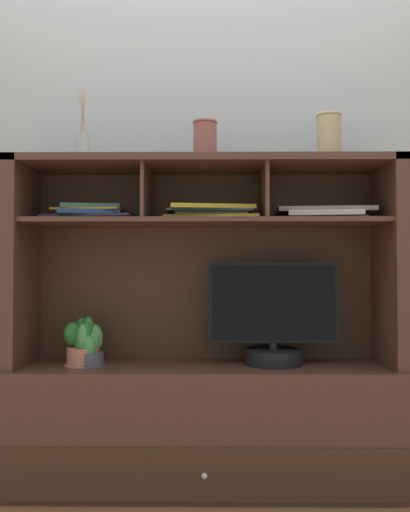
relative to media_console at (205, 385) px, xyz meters
The scene contains 12 objects.
floor_plane 0.43m from the media_console, 90.00° to the right, with size 6.00×6.00×0.02m, color brown.
back_wall 1.01m from the media_console, 90.00° to the left, with size 6.00×0.02×2.80m, color #AFB4B7.
media_console is the anchor object (origin of this frame).
tv_monitor 0.40m from the media_console, ahead, with size 0.56×0.25×0.44m.
potted_orchid 0.55m from the media_console, behind, with size 0.16×0.16×0.21m.
potted_fern 0.52m from the media_console, behind, with size 0.13×0.13×0.18m.
magazine_stack_left 0.74m from the media_console, 25.47° to the left, with size 0.42×0.29×0.06m.
magazine_stack_centre 0.90m from the media_console, behind, with size 0.43×0.30×0.07m.
magazine_stack_right 0.91m from the media_console, ahead, with size 0.43×0.28×0.05m.
diffuser_bottle 1.16m from the media_console, behind, with size 0.06×0.06×0.32m.
ceramic_vase 1.06m from the media_console, 90.00° to the left, with size 0.11×0.11×0.18m.
accent_vase 1.20m from the media_console, ahead, with size 0.11×0.11×0.20m.
Camera 1 is at (0.02, -2.33, 0.92)m, focal length 37.85 mm.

